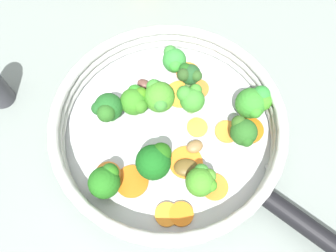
# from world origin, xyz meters

# --- Properties ---
(ground_plane) EXTENTS (4.00, 4.00, 0.00)m
(ground_plane) POSITION_xyz_m (0.00, 0.00, 0.00)
(ground_plane) COLOR gray
(skillet) EXTENTS (0.31, 0.31, 0.02)m
(skillet) POSITION_xyz_m (0.00, 0.00, 0.01)
(skillet) COLOR #B2B5B7
(skillet) RESTS_ON ground_plane
(skillet_rim_wall) EXTENTS (0.32, 0.32, 0.04)m
(skillet_rim_wall) POSITION_xyz_m (0.00, 0.00, 0.04)
(skillet_rim_wall) COLOR #B9B9B4
(skillet_rim_wall) RESTS_ON skillet
(skillet_rivet_left) EXTENTS (0.01, 0.01, 0.01)m
(skillet_rivet_left) POSITION_xyz_m (-0.09, -0.12, 0.02)
(skillet_rivet_left) COLOR #B0B3BB
(skillet_rivet_left) RESTS_ON skillet
(skillet_rivet_right) EXTENTS (0.01, 0.01, 0.01)m
(skillet_rivet_right) POSITION_xyz_m (-0.01, -0.15, 0.02)
(skillet_rivet_right) COLOR #B5B3BC
(skillet_rivet_right) RESTS_ON skillet
(carrot_slice_0) EXTENTS (0.04, 0.04, 0.00)m
(carrot_slice_0) POSITION_xyz_m (0.08, -0.02, 0.02)
(carrot_slice_0) COLOR orange
(carrot_slice_0) RESTS_ON skillet
(carrot_slice_1) EXTENTS (0.06, 0.06, 0.00)m
(carrot_slice_1) POSITION_xyz_m (0.06, -0.00, 0.02)
(carrot_slice_1) COLOR orange
(carrot_slice_1) RESTS_ON skillet
(carrot_slice_2) EXTENTS (0.05, 0.05, 0.00)m
(carrot_slice_2) POSITION_xyz_m (-0.06, -0.08, 0.02)
(carrot_slice_2) COLOR orange
(carrot_slice_2) RESTS_ON skillet
(carrot_slice_3) EXTENTS (0.06, 0.06, 0.00)m
(carrot_slice_3) POSITION_xyz_m (-0.04, -0.04, 0.02)
(carrot_slice_3) COLOR orange
(carrot_slice_3) RESTS_ON skillet
(carrot_slice_4) EXTENTS (0.03, 0.03, 0.01)m
(carrot_slice_4) POSITION_xyz_m (-0.11, -0.05, 0.02)
(carrot_slice_4) COLOR orange
(carrot_slice_4) RESTS_ON skillet
(carrot_slice_5) EXTENTS (0.04, 0.04, 0.01)m
(carrot_slice_5) POSITION_xyz_m (-0.11, -0.03, 0.02)
(carrot_slice_5) COLOR orange
(carrot_slice_5) RESTS_ON skillet
(carrot_slice_6) EXTENTS (0.06, 0.06, 0.01)m
(carrot_slice_6) POSITION_xyz_m (0.03, -0.11, 0.02)
(carrot_slice_6) COLOR orange
(carrot_slice_6) RESTS_ON skillet
(carrot_slice_7) EXTENTS (0.05, 0.05, 0.00)m
(carrot_slice_7) POSITION_xyz_m (0.02, -0.08, 0.02)
(carrot_slice_7) COLOR orange
(carrot_slice_7) RESTS_ON skillet
(carrot_slice_8) EXTENTS (0.03, 0.03, 0.00)m
(carrot_slice_8) POSITION_xyz_m (0.02, -0.04, 0.02)
(carrot_slice_8) COLOR orange
(carrot_slice_8) RESTS_ON skillet
(carrot_slice_9) EXTENTS (0.06, 0.06, 0.00)m
(carrot_slice_9) POSITION_xyz_m (-0.09, 0.02, 0.02)
(carrot_slice_9) COLOR orange
(carrot_slice_9) RESTS_ON skillet
(carrot_slice_10) EXTENTS (0.05, 0.05, 0.00)m
(carrot_slice_10) POSITION_xyz_m (0.10, -0.00, 0.02)
(carrot_slice_10) COLOR orange
(carrot_slice_10) RESTS_ON skillet
(carrot_slice_11) EXTENTS (0.04, 0.04, 0.01)m
(carrot_slice_11) POSITION_xyz_m (-0.09, 0.06, 0.02)
(carrot_slice_11) COLOR orange
(carrot_slice_11) RESTS_ON skillet
(broccoli_floret_0) EXTENTS (0.05, 0.05, 0.06)m
(broccoli_floret_0) POSITION_xyz_m (-0.06, 0.00, 0.05)
(broccoli_floret_0) COLOR #6D974D
(broccoli_floret_0) RESTS_ON skillet
(broccoli_floret_1) EXTENTS (0.04, 0.04, 0.04)m
(broccoli_floret_1) POSITION_xyz_m (0.10, 0.02, 0.04)
(broccoli_floret_1) COLOR #618945
(broccoli_floret_1) RESTS_ON skillet
(broccoli_floret_2) EXTENTS (0.05, 0.04, 0.05)m
(broccoli_floret_2) POSITION_xyz_m (-0.10, 0.05, 0.04)
(broccoli_floret_2) COLOR #668D4F
(broccoli_floret_2) RESTS_ON skillet
(broccoli_floret_3) EXTENTS (0.04, 0.04, 0.05)m
(broccoli_floret_3) POSITION_xyz_m (0.04, -0.02, 0.05)
(broccoli_floret_3) COLOR #88AD69
(broccoli_floret_3) RESTS_ON skillet
(broccoli_floret_4) EXTENTS (0.03, 0.04, 0.05)m
(broccoli_floret_4) POSITION_xyz_m (0.08, -0.01, 0.05)
(broccoli_floret_4) COLOR #6BA05E
(broccoli_floret_4) RESTS_ON skillet
(broccoli_floret_5) EXTENTS (0.04, 0.04, 0.04)m
(broccoli_floret_5) POSITION_xyz_m (0.02, -0.10, 0.04)
(broccoli_floret_5) COLOR #5F8B52
(broccoli_floret_5) RESTS_ON skillet
(broccoli_floret_6) EXTENTS (0.04, 0.04, 0.04)m
(broccoli_floret_6) POSITION_xyz_m (-0.06, -0.07, 0.04)
(broccoli_floret_6) COLOR #639350
(broccoli_floret_6) RESTS_ON skillet
(broccoli_floret_7) EXTENTS (0.04, 0.04, 0.05)m
(broccoli_floret_7) POSITION_xyz_m (0.02, 0.05, 0.05)
(broccoli_floret_7) COLOR #6F8754
(broccoli_floret_7) RESTS_ON skillet
(broccoli_floret_8) EXTENTS (0.05, 0.05, 0.05)m
(broccoli_floret_8) POSITION_xyz_m (0.07, -0.11, 0.04)
(broccoli_floret_8) COLOR #84B364
(broccoli_floret_8) RESTS_ON skillet
(broccoli_floret_9) EXTENTS (0.05, 0.04, 0.05)m
(broccoli_floret_9) POSITION_xyz_m (0.03, 0.02, 0.05)
(broccoli_floret_9) COLOR #6D954E
(broccoli_floret_9) RESTS_ON skillet
(broccoli_floret_10) EXTENTS (0.05, 0.04, 0.05)m
(broccoli_floret_10) POSITION_xyz_m (-0.01, 0.08, 0.05)
(broccoli_floret_10) COLOR #72A660
(broccoli_floret_10) RESTS_ON skillet
(mushroom_piece_0) EXTENTS (0.03, 0.03, 0.01)m
(mushroom_piece_0) POSITION_xyz_m (-0.01, -0.04, 0.02)
(mushroom_piece_0) COLOR olive
(mushroom_piece_0) RESTS_ON skillet
(mushroom_piece_1) EXTENTS (0.03, 0.04, 0.01)m
(mushroom_piece_1) POSITION_xyz_m (-0.05, -0.04, 0.02)
(mushroom_piece_1) COLOR brown
(mushroom_piece_1) RESTS_ON skillet
(mushroom_piece_2) EXTENTS (0.02, 0.02, 0.01)m
(mushroom_piece_2) POSITION_xyz_m (0.06, 0.06, 0.02)
(mushroom_piece_2) COLOR brown
(mushroom_piece_2) RESTS_ON skillet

